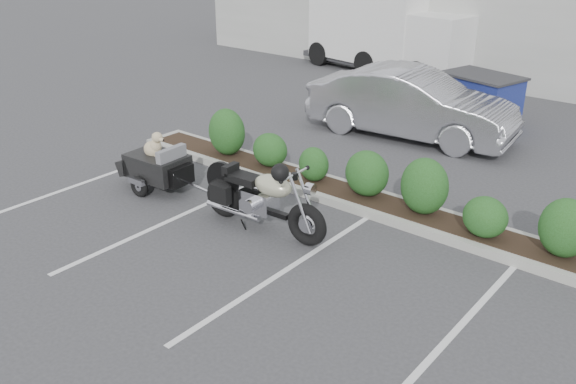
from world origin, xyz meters
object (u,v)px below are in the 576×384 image
Objects in this scene: pet_trailer at (157,165)px; sedan at (411,104)px; dumpster at (480,98)px; delivery_truck at (391,30)px; motorcycle at (262,199)px.

sedan is at bearing 66.36° from pet_trailer.
dumpster is (0.84, 2.21, -0.19)m from sedan.
delivery_truck is (-4.06, 5.84, 0.63)m from sedan.
motorcycle is 6.14m from sedan.
dumpster is 0.32× the size of delivery_truck.
pet_trailer is at bearing -95.86° from dumpster.
sedan is 2.28× the size of dumpster.
dumpster is at bearing -26.84° from sedan.
motorcycle reaches higher than pet_trailer.
motorcycle is 1.25× the size of pet_trailer.
sedan reaches higher than motorcycle.
pet_trailer is 0.41× the size of sedan.
pet_trailer is (-2.79, 0.02, -0.07)m from motorcycle.
sedan is 2.37m from dumpster.
pet_trailer is 0.93× the size of dumpster.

